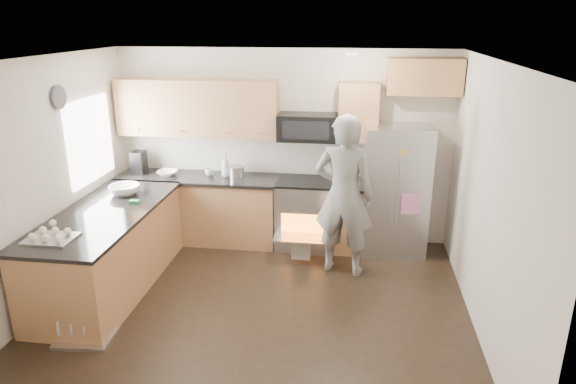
# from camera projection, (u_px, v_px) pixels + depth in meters

# --- Properties ---
(ground) EXTENTS (4.50, 4.50, 0.00)m
(ground) POSITION_uv_depth(u_px,v_px,m) (256.00, 308.00, 5.52)
(ground) COLOR black
(ground) RESTS_ON ground
(room_shell) EXTENTS (4.54, 4.04, 2.62)m
(room_shell) POSITION_uv_depth(u_px,v_px,m) (250.00, 157.00, 5.00)
(room_shell) COLOR beige
(room_shell) RESTS_ON ground
(back_cabinet_run) EXTENTS (4.45, 0.64, 2.50)m
(back_cabinet_run) POSITION_uv_depth(u_px,v_px,m) (237.00, 174.00, 6.92)
(back_cabinet_run) COLOR #A76E42
(back_cabinet_run) RESTS_ON ground
(peninsula) EXTENTS (0.96, 2.36, 1.04)m
(peninsula) POSITION_uv_depth(u_px,v_px,m) (109.00, 249.00, 5.83)
(peninsula) COLOR #A76E42
(peninsula) RESTS_ON ground
(stove_range) EXTENTS (0.76, 0.97, 1.79)m
(stove_range) POSITION_uv_depth(u_px,v_px,m) (306.00, 198.00, 6.84)
(stove_range) COLOR #B7B7BC
(stove_range) RESTS_ON ground
(refrigerator) EXTENTS (0.88, 0.71, 1.69)m
(refrigerator) POSITION_uv_depth(u_px,v_px,m) (394.00, 190.00, 6.65)
(refrigerator) COLOR #B7B7BC
(refrigerator) RESTS_ON ground
(person) EXTENTS (0.78, 0.58, 1.95)m
(person) POSITION_uv_depth(u_px,v_px,m) (344.00, 196.00, 6.03)
(person) COLOR gray
(person) RESTS_ON ground
(dish_rack) EXTENTS (0.56, 0.47, 0.33)m
(dish_rack) POSITION_uv_depth(u_px,v_px,m) (85.00, 330.00, 4.97)
(dish_rack) COLOR #B7B7BC
(dish_rack) RESTS_ON ground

